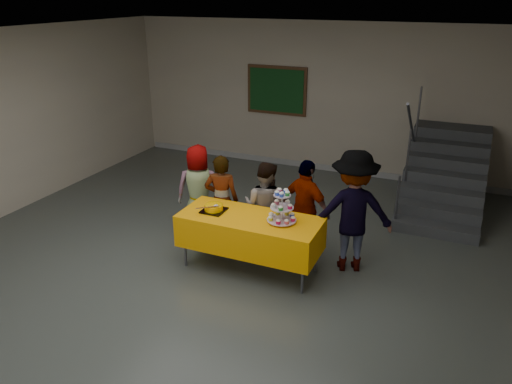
% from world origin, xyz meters
% --- Properties ---
extents(room_shell, '(10.00, 10.04, 3.02)m').
position_xyz_m(room_shell, '(0.00, 0.02, 2.13)').
color(room_shell, '#4C514C').
rests_on(room_shell, ground).
extents(bake_table, '(1.88, 0.78, 0.77)m').
position_xyz_m(bake_table, '(0.49, 0.69, 0.56)').
color(bake_table, '#595960').
rests_on(bake_table, ground).
extents(cupcake_stand, '(0.38, 0.38, 0.44)m').
position_xyz_m(cupcake_stand, '(0.93, 0.72, 0.95)').
color(cupcake_stand, silver).
rests_on(cupcake_stand, bake_table).
extents(bear_cake, '(0.32, 0.36, 0.12)m').
position_xyz_m(bear_cake, '(-0.03, 0.67, 0.83)').
color(bear_cake, black).
rests_on(bear_cake, bake_table).
extents(schoolchild_a, '(0.80, 0.68, 1.40)m').
position_xyz_m(schoolchild_a, '(-0.69, 1.42, 0.70)').
color(schoolchild_a, slate).
rests_on(schoolchild_a, ground).
extents(schoolchild_b, '(0.57, 0.45, 1.37)m').
position_xyz_m(schoolchild_b, '(-0.19, 1.21, 0.69)').
color(schoolchild_b, slate).
rests_on(schoolchild_b, ground).
extents(schoolchild_c, '(0.66, 0.51, 1.34)m').
position_xyz_m(schoolchild_c, '(0.46, 1.29, 0.67)').
color(schoolchild_c, slate).
rests_on(schoolchild_c, ground).
extents(schoolchild_d, '(0.89, 0.63, 1.40)m').
position_xyz_m(schoolchild_d, '(1.03, 1.40, 0.70)').
color(schoolchild_d, slate).
rests_on(schoolchild_d, ground).
extents(schoolchild_e, '(1.23, 0.95, 1.67)m').
position_xyz_m(schoolchild_e, '(1.72, 1.26, 0.83)').
color(schoolchild_e, slate).
rests_on(schoolchild_e, ground).
extents(staircase, '(1.30, 2.40, 2.04)m').
position_xyz_m(staircase, '(2.70, 4.13, 0.49)').
color(staircase, '#424447').
rests_on(staircase, ground).
extents(noticeboard, '(1.30, 0.05, 1.00)m').
position_xyz_m(noticeboard, '(-0.82, 4.96, 1.60)').
color(noticeboard, '#472B16').
rests_on(noticeboard, ground).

